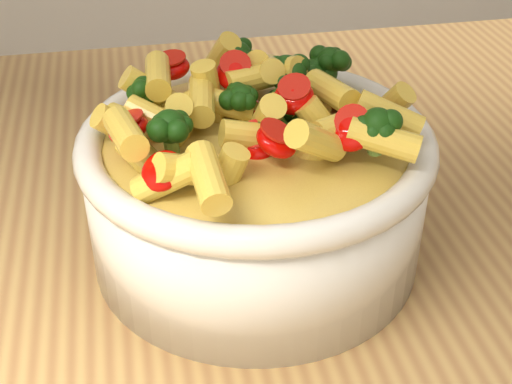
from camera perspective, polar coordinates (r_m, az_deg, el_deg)
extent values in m
cube|color=#AB8349|center=(0.48, 3.17, -8.25)|extent=(1.20, 0.80, 0.04)
cylinder|color=silver|center=(0.46, 0.00, -0.44)|extent=(0.21, 0.21, 0.08)
ellipsoid|color=silver|center=(0.47, 0.00, -3.05)|extent=(0.20, 0.20, 0.03)
torus|color=silver|center=(0.43, 0.00, 4.14)|extent=(0.22, 0.22, 0.02)
ellipsoid|color=#EDCE51|center=(0.43, 0.00, 4.14)|extent=(0.19, 0.19, 0.02)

